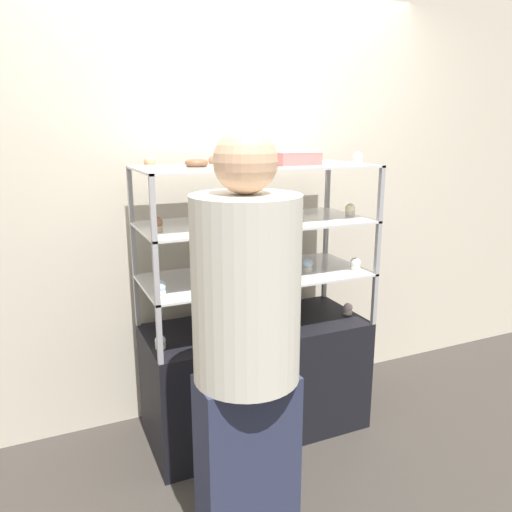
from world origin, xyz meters
The scene contains 30 objects.
ground_plane centered at (0.00, 0.00, 0.00)m, with size 20.00×20.00×0.00m, color #38332D.
back_wall centered at (0.00, 0.42, 1.30)m, with size 8.00×0.05×2.60m.
display_base centered at (0.00, 0.00, 0.33)m, with size 1.23×0.55×0.65m.
display_riser_lower centered at (0.00, 0.00, 0.93)m, with size 1.23×0.55×0.29m.
display_riser_middle centered at (0.00, 0.00, 1.22)m, with size 1.23×0.55×0.29m.
display_riser_upper centered at (0.00, 0.00, 1.52)m, with size 1.23×0.55×0.29m.
layer_cake_centerpiece centered at (-0.15, 0.02, 0.71)m, with size 0.19×0.19×0.12m.
sheet_cake_frosted centered at (0.21, -0.03, 1.57)m, with size 0.24×0.18×0.07m.
cupcake_0 centered at (-0.56, -0.09, 0.68)m, with size 0.05×0.05×0.07m.
cupcake_1 centered at (-0.01, -0.05, 0.68)m, with size 0.05×0.05×0.07m.
cupcake_2 centered at (0.56, -0.07, 0.68)m, with size 0.05×0.05×0.07m.
price_tag_0 centered at (-0.02, -0.25, 0.67)m, with size 0.04×0.00×0.04m.
cupcake_3 centered at (-0.56, -0.13, 0.98)m, with size 0.06×0.06×0.07m.
cupcake_4 centered at (-0.27, -0.15, 0.98)m, with size 0.06×0.06×0.07m.
cupcake_5 centered at (-0.01, -0.13, 0.98)m, with size 0.06×0.06×0.07m.
cupcake_6 centered at (0.29, -0.06, 0.98)m, with size 0.06×0.06×0.07m.
cupcake_7 centered at (0.54, -0.15, 0.98)m, with size 0.06×0.06×0.07m.
price_tag_1 centered at (0.05, -0.25, 0.97)m, with size 0.04×0.00×0.04m.
cupcake_8 centered at (-0.54, -0.05, 1.27)m, with size 0.06×0.06×0.07m.
cupcake_9 centered at (-0.20, -0.09, 1.27)m, with size 0.06×0.06×0.07m.
cupcake_10 centered at (0.17, -0.07, 1.27)m, with size 0.06×0.06×0.07m.
cupcake_11 centered at (0.55, -0.06, 1.27)m, with size 0.06×0.06×0.07m.
price_tag_2 centered at (-0.40, -0.25, 1.26)m, with size 0.04×0.00×0.04m.
cupcake_12 centered at (-0.57, -0.06, 1.56)m, with size 0.05×0.05×0.06m.
cupcake_13 centered at (-0.28, -0.14, 1.56)m, with size 0.05×0.05×0.06m.
cupcake_14 centered at (0.00, -0.05, 1.56)m, with size 0.05×0.05×0.06m.
cupcake_15 centered at (0.57, -0.09, 1.56)m, with size 0.05×0.05×0.06m.
price_tag_3 centered at (-0.10, -0.25, 1.55)m, with size 0.04×0.00×0.04m.
donut_glazed centered at (-0.30, 0.06, 1.55)m, with size 0.12×0.12×0.03m.
customer_figure centered at (-0.39, -0.79, 0.92)m, with size 0.40×0.40×1.72m.
Camera 1 is at (-1.07, -2.39, 1.71)m, focal length 35.00 mm.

